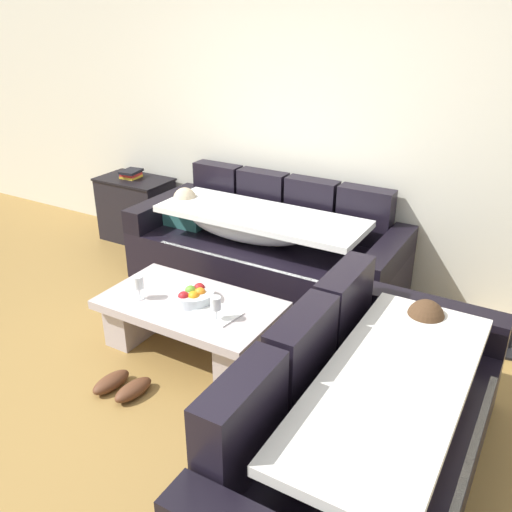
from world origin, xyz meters
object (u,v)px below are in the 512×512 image
couch_near_window (368,431)px  wine_glass_near_left (138,283)px  wine_glass_near_right (216,304)px  pair_of_shoes (122,386)px  book_stack_on_cabinet (131,174)px  couch_along_wall (263,249)px  side_cabinet (137,209)px  coffee_table (191,320)px  fruit_bowl (194,295)px  open_magazine (217,313)px

couch_near_window → wine_glass_near_left: bearing=77.7°
wine_glass_near_right → pair_of_shoes: bearing=-128.4°
wine_glass_near_right → book_stack_on_cabinet: size_ratio=0.73×
couch_along_wall → pair_of_shoes: size_ratio=6.97×
couch_near_window → pair_of_shoes: (-1.54, -0.08, -0.29)m
side_cabinet → book_stack_on_cabinet: size_ratio=3.16×
coffee_table → side_cabinet: side_cabinet is taller
wine_glass_near_right → couch_along_wall: bearing=106.2°
couch_near_window → book_stack_on_cabinet: couch_near_window is taller
couch_near_window → coffee_table: couch_near_window is taller
fruit_bowl → open_magazine: fruit_bowl is taller
couch_along_wall → pair_of_shoes: couch_along_wall is taller
wine_glass_near_right → side_cabinet: size_ratio=0.23×
side_cabinet → open_magazine: bearing=-35.6°
coffee_table → wine_glass_near_right: 0.40m
side_cabinet → pair_of_shoes: size_ratio=2.23×
fruit_bowl → book_stack_on_cabinet: bearing=142.5°
wine_glass_near_left → couch_along_wall: bearing=78.2°
fruit_bowl → wine_glass_near_left: (-0.34, -0.16, 0.07)m
pair_of_shoes → book_stack_on_cabinet: bearing=129.5°
coffee_table → wine_glass_near_right: wine_glass_near_right is taller
couch_near_window → fruit_bowl: 1.52m
open_magazine → side_cabinet: bearing=152.5°
coffee_table → couch_along_wall: bearing=93.3°
wine_glass_near_left → book_stack_on_cabinet: 2.01m
couch_near_window → fruit_bowl: bearing=69.2°
wine_glass_near_left → open_magazine: size_ratio=0.59×
wine_glass_near_right → pair_of_shoes: (-0.39, -0.49, -0.45)m
side_cabinet → fruit_bowl: bearing=-38.0°
couch_along_wall → couch_near_window: 2.20m
open_magazine → couch_along_wall: bearing=113.4°
book_stack_on_cabinet → wine_glass_near_right: bearing=-36.1°
side_cabinet → book_stack_on_cabinet: 0.36m
side_cabinet → pair_of_shoes: 2.48m
couch_near_window → fruit_bowl: size_ratio=7.11×
fruit_bowl → side_cabinet: size_ratio=0.39×
wine_glass_near_left → pair_of_shoes: bearing=-64.5°
couch_along_wall → side_cabinet: size_ratio=3.12×
fruit_bowl → side_cabinet: (-1.66, 1.30, -0.10)m
coffee_table → fruit_bowl: size_ratio=4.29×
wine_glass_near_left → open_magazine: bearing=9.8°
couch_near_window → coffee_table: (-1.43, 0.52, -0.10)m
side_cabinet → book_stack_on_cabinet: (-0.04, 0.01, 0.36)m
book_stack_on_cabinet → wine_glass_near_left: bearing=-47.0°
wine_glass_near_right → open_magazine: wine_glass_near_right is taller
wine_glass_near_left → side_cabinet: side_cabinet is taller
couch_along_wall → couch_near_window: bearing=-47.1°
couch_near_window → side_cabinet: (-3.08, 1.84, -0.02)m
fruit_bowl → pair_of_shoes: (-0.12, -0.62, -0.38)m
couch_along_wall → open_magazine: size_ratio=8.03×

